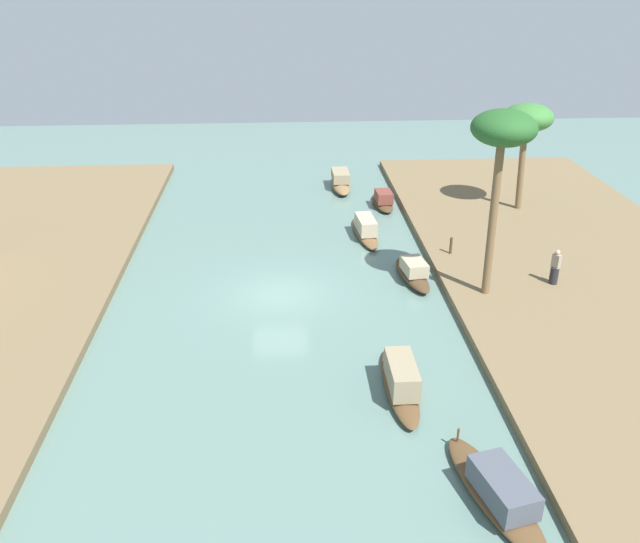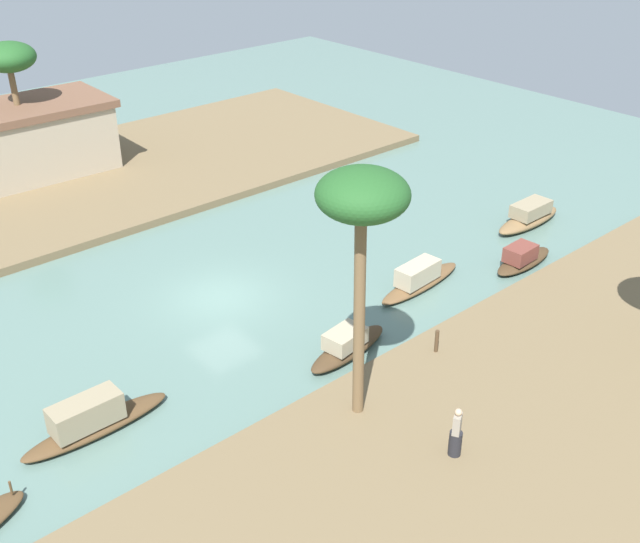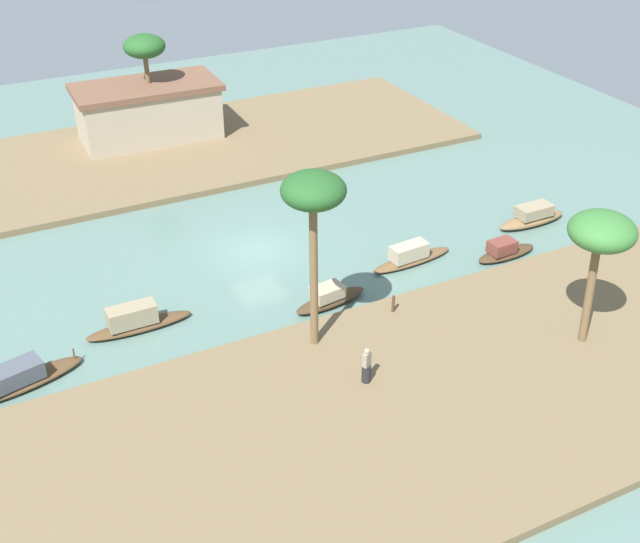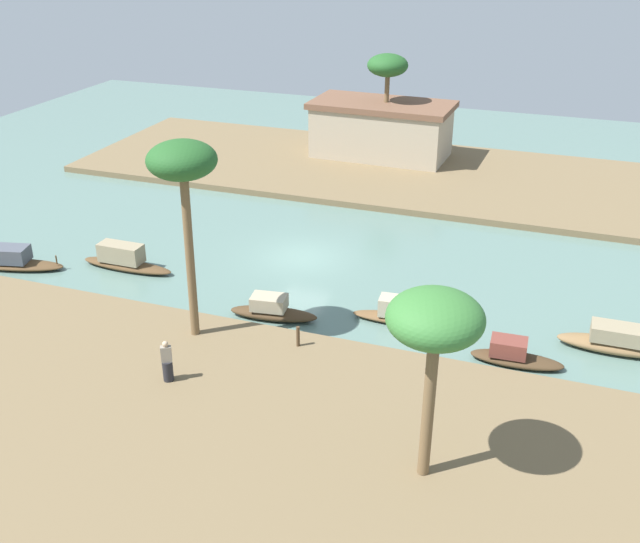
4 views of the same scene
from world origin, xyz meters
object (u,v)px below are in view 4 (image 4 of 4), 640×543
Objects in this scene: sampan_with_tall_canopy at (615,341)px; person_on_near_bank at (167,364)px; palm_tree_right_tall at (388,68)px; riverside_building at (381,129)px; sampan_foreground at (514,355)px; palm_tree_left_far at (435,323)px; palm_tree_left_near at (182,168)px; mooring_post at (298,336)px; sampan_upstream_small at (405,314)px; sampan_midstream at (11,260)px; sampan_near_left_bank at (124,260)px; sampan_with_red_awning at (272,310)px.

sampan_with_tall_canopy is 2.65× the size of person_on_near_bank.
palm_tree_right_tall reaches higher than riverside_building.
sampan_foreground is 9.42m from palm_tree_left_far.
sampan_with_tall_canopy is 18.12m from palm_tree_left_near.
mooring_post is (-8.09, -2.18, 0.43)m from sampan_foreground.
sampan_upstream_small is 10.38m from person_on_near_bank.
sampan_midstream is 1.04× the size of sampan_near_left_bank.
sampan_with_tall_canopy is 12.41m from palm_tree_left_far.
palm_tree_left_near is 0.83× the size of riverside_building.
sampan_upstream_small reaches higher than sampan_midstream.
sampan_with_red_awning is (-5.47, -1.56, -0.03)m from sampan_upstream_small.
person_on_near_bank is (-6.96, -7.68, 0.62)m from sampan_upstream_small.
riverside_building reaches higher than person_on_near_bank.
palm_tree_right_tall reaches higher than mooring_post.
sampan_upstream_small is (19.46, 1.25, 0.00)m from sampan_midstream.
sampan_with_tall_canopy is at bearing 17.04° from palm_tree_left_near.
palm_tree_left_far is 0.88× the size of palm_tree_right_tall.
sampan_with_red_awning is 2.40× the size of person_on_near_bank.
sampan_foreground is 0.45× the size of palm_tree_left_near.
palm_tree_right_tall is (-15.32, 21.24, 5.95)m from sampan_with_tall_canopy.
sampan_with_tall_canopy is (8.36, 0.59, 0.03)m from sampan_upstream_small.
palm_tree_left_near is (-16.01, -4.91, 6.91)m from sampan_with_tall_canopy.
sampan_with_tall_canopy reaches higher than sampan_foreground.
sampan_near_left_bank is 19.04m from sampan_foreground.
sampan_near_left_bank is 5.69× the size of mooring_post.
palm_tree_left_near is at bearing -155.17° from sampan_upstream_small.
sampan_near_left_bank is at bearing 173.21° from sampan_upstream_small.
person_on_near_bank reaches higher than mooring_post.
sampan_near_left_bank reaches higher than sampan_upstream_small.
palm_tree_left_far is at bearing -50.75° from sampan_with_red_awning.
palm_tree_left_far reaches higher than sampan_near_left_bank.
sampan_midstream is 14.03m from palm_tree_left_near.
palm_tree_left_near is 11.81m from palm_tree_left_far.
sampan_near_left_bank is at bearing 5.05° from sampan_midstream.
palm_tree_right_tall is at bearing 107.55° from palm_tree_left_far.
sampan_midstream is 19.50m from sampan_upstream_small.
sampan_with_tall_canopy reaches higher than sampan_midstream.
palm_tree_left_near is (-7.65, -4.32, 6.94)m from sampan_upstream_small.
sampan_near_left_bank is (-14.20, 0.54, 0.07)m from sampan_upstream_small.
sampan_upstream_small is at bearing -2.09° from sampan_near_left_bank.
palm_tree_right_tall is at bearing 85.71° from sampan_with_red_awning.
palm_tree_right_tall is 4.15m from riverside_building.
palm_tree_right_tall is (12.50, 23.08, 5.98)m from sampan_midstream.
sampan_foreground is at bearing 15.10° from mooring_post.
sampan_near_left_bank is 1.35× the size of sampan_foreground.
sampan_midstream is 13.99m from sampan_with_red_awning.
palm_tree_left_near reaches higher than palm_tree_left_far.
sampan_foreground is at bearing 12.09° from palm_tree_left_near.
palm_tree_left_far is at bearing -72.45° from palm_tree_right_tall.
palm_tree_right_tall is at bearing 71.31° from sampan_near_left_bank.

